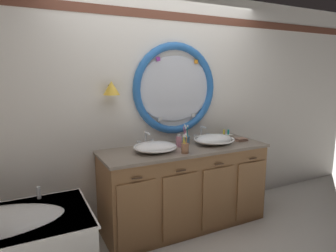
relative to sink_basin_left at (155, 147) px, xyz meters
name	(u,v)px	position (x,y,z in m)	size (l,w,h in m)	color
ground_plane	(186,236)	(0.26, -0.21, -0.96)	(14.00, 14.00, 0.00)	silver
back_wall_assembly	(163,107)	(0.27, 0.37, 0.36)	(6.40, 0.26, 2.60)	silver
vanity_counter	(184,186)	(0.37, 0.03, -0.50)	(1.86, 0.66, 0.91)	olive
sink_basin_left	(155,147)	(0.00, 0.00, 0.00)	(0.45, 0.45, 0.10)	white
sink_basin_right	(214,139)	(0.73, 0.00, 0.01)	(0.46, 0.46, 0.11)	white
faucet_set_left	(146,140)	(0.00, 0.25, 0.02)	(0.21, 0.15, 0.17)	silver
faucet_set_right	(202,134)	(0.73, 0.26, 0.02)	(0.23, 0.13, 0.17)	silver
toothbrush_holder_left	(185,148)	(0.24, -0.19, 0.01)	(0.08, 0.08, 0.20)	#996647
toothbrush_holder_right	(186,139)	(0.46, 0.17, 0.00)	(0.09, 0.09, 0.22)	slate
soap_dispenser	(179,141)	(0.32, 0.08, 0.01)	(0.06, 0.07, 0.15)	pink
folded_hand_towel	(241,140)	(1.12, -0.01, -0.04)	(0.15, 0.11, 0.03)	#936B56
toiletry_basket	(226,136)	(1.06, 0.20, -0.02)	(0.15, 0.11, 0.11)	beige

